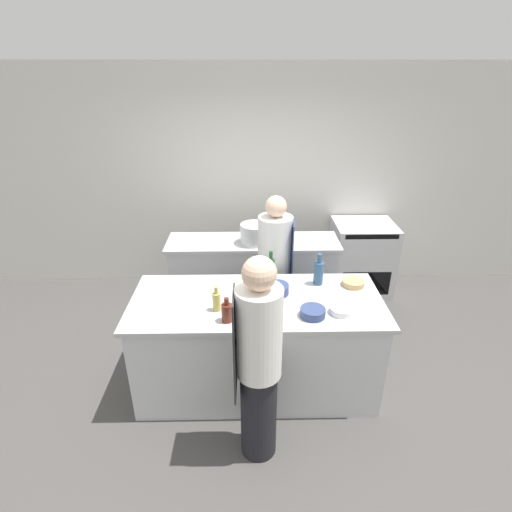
{
  "coord_description": "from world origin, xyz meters",
  "views": [
    {
      "loc": [
        -0.06,
        -2.92,
        2.75
      ],
      "look_at": [
        0.0,
        0.35,
        1.17
      ],
      "focal_mm": 28.0,
      "sensor_mm": 36.0,
      "label": 1
    }
  ],
  "objects_px": {
    "chef_at_stove": "(275,271)",
    "bottle_wine": "(217,301)",
    "bottle_cooking_oil": "(227,312)",
    "chef_at_prep_near": "(258,363)",
    "bowl_prep_small": "(341,310)",
    "stockpot": "(255,234)",
    "bowl_wooden_salad": "(313,312)",
    "bowl_ceramic_blue": "(353,283)",
    "bowl_mixing_large": "(277,289)",
    "bottle_vinegar": "(271,268)",
    "bottle_olive_oil": "(319,272)",
    "oven_range": "(361,257)"
  },
  "relations": [
    {
      "from": "bowl_prep_small",
      "to": "stockpot",
      "type": "height_order",
      "value": "stockpot"
    },
    {
      "from": "bowl_mixing_large",
      "to": "bowl_wooden_salad",
      "type": "height_order",
      "value": "bowl_mixing_large"
    },
    {
      "from": "bottle_olive_oil",
      "to": "bowl_prep_small",
      "type": "relative_size",
      "value": 1.68
    },
    {
      "from": "oven_range",
      "to": "bowl_mixing_large",
      "type": "distance_m",
      "value": 2.11
    },
    {
      "from": "bottle_vinegar",
      "to": "bowl_mixing_large",
      "type": "bearing_deg",
      "value": -80.37
    },
    {
      "from": "chef_at_prep_near",
      "to": "chef_at_stove",
      "type": "bearing_deg",
      "value": -7.77
    },
    {
      "from": "bowl_prep_small",
      "to": "stockpot",
      "type": "distance_m",
      "value": 1.58
    },
    {
      "from": "bottle_cooking_oil",
      "to": "bowl_ceramic_blue",
      "type": "height_order",
      "value": "bottle_cooking_oil"
    },
    {
      "from": "chef_at_stove",
      "to": "bowl_prep_small",
      "type": "bearing_deg",
      "value": 32.74
    },
    {
      "from": "bottle_wine",
      "to": "bowl_prep_small",
      "type": "height_order",
      "value": "bottle_wine"
    },
    {
      "from": "oven_range",
      "to": "bottle_olive_oil",
      "type": "distance_m",
      "value": 1.8
    },
    {
      "from": "bottle_vinegar",
      "to": "bowl_wooden_salad",
      "type": "bearing_deg",
      "value": -63.69
    },
    {
      "from": "chef_at_stove",
      "to": "bottle_cooking_oil",
      "type": "height_order",
      "value": "chef_at_stove"
    },
    {
      "from": "chef_at_prep_near",
      "to": "bowl_wooden_salad",
      "type": "height_order",
      "value": "chef_at_prep_near"
    },
    {
      "from": "bowl_wooden_salad",
      "to": "bowl_ceramic_blue",
      "type": "bearing_deg",
      "value": 47.65
    },
    {
      "from": "chef_at_stove",
      "to": "bowl_mixing_large",
      "type": "height_order",
      "value": "chef_at_stove"
    },
    {
      "from": "chef_at_prep_near",
      "to": "bottle_olive_oil",
      "type": "height_order",
      "value": "chef_at_prep_near"
    },
    {
      "from": "bowl_mixing_large",
      "to": "stockpot",
      "type": "xyz_separation_m",
      "value": [
        -0.18,
        1.11,
        0.07
      ]
    },
    {
      "from": "chef_at_stove",
      "to": "bottle_vinegar",
      "type": "height_order",
      "value": "chef_at_stove"
    },
    {
      "from": "chef_at_stove",
      "to": "bowl_ceramic_blue",
      "type": "xyz_separation_m",
      "value": [
        0.68,
        -0.49,
        0.14
      ]
    },
    {
      "from": "bottle_wine",
      "to": "bowl_mixing_large",
      "type": "xyz_separation_m",
      "value": [
        0.51,
        0.26,
        -0.04
      ]
    },
    {
      "from": "bottle_olive_oil",
      "to": "bowl_ceramic_blue",
      "type": "xyz_separation_m",
      "value": [
        0.32,
        -0.04,
        -0.09
      ]
    },
    {
      "from": "chef_at_stove",
      "to": "stockpot",
      "type": "bearing_deg",
      "value": -151.49
    },
    {
      "from": "chef_at_prep_near",
      "to": "bottle_cooking_oil",
      "type": "distance_m",
      "value": 0.51
    },
    {
      "from": "chef_at_prep_near",
      "to": "bottle_olive_oil",
      "type": "distance_m",
      "value": 1.17
    },
    {
      "from": "chef_at_stove",
      "to": "bowl_mixing_large",
      "type": "relative_size",
      "value": 7.88
    },
    {
      "from": "chef_at_stove",
      "to": "bowl_wooden_salad",
      "type": "xyz_separation_m",
      "value": [
        0.24,
        -0.98,
        0.15
      ]
    },
    {
      "from": "bottle_olive_oil",
      "to": "bowl_mixing_large",
      "type": "relative_size",
      "value": 1.46
    },
    {
      "from": "chef_at_prep_near",
      "to": "bowl_mixing_large",
      "type": "xyz_separation_m",
      "value": [
        0.18,
        0.83,
        0.11
      ]
    },
    {
      "from": "chef_at_prep_near",
      "to": "bowl_ceramic_blue",
      "type": "distance_m",
      "value": 1.32
    },
    {
      "from": "oven_range",
      "to": "bottle_olive_oil",
      "type": "height_order",
      "value": "bottle_olive_oil"
    },
    {
      "from": "bottle_wine",
      "to": "stockpot",
      "type": "height_order",
      "value": "stockpot"
    },
    {
      "from": "bowl_prep_small",
      "to": "bowl_wooden_salad",
      "type": "height_order",
      "value": "bowl_wooden_salad"
    },
    {
      "from": "bottle_vinegar",
      "to": "stockpot",
      "type": "distance_m",
      "value": 0.86
    },
    {
      "from": "bottle_cooking_oil",
      "to": "bowl_ceramic_blue",
      "type": "bearing_deg",
      "value": 25.72
    },
    {
      "from": "oven_range",
      "to": "bowl_wooden_salad",
      "type": "xyz_separation_m",
      "value": [
        -0.96,
        -2.0,
        0.49
      ]
    },
    {
      "from": "bowl_wooden_salad",
      "to": "stockpot",
      "type": "xyz_separation_m",
      "value": [
        -0.44,
        1.46,
        0.08
      ]
    },
    {
      "from": "bottle_wine",
      "to": "bowl_ceramic_blue",
      "type": "height_order",
      "value": "bottle_wine"
    },
    {
      "from": "bottle_cooking_oil",
      "to": "bottle_vinegar",
      "type": "bearing_deg",
      "value": 60.87
    },
    {
      "from": "bottle_olive_oil",
      "to": "bottle_cooking_oil",
      "type": "relative_size",
      "value": 1.44
    },
    {
      "from": "bowl_ceramic_blue",
      "to": "bottle_wine",
      "type": "bearing_deg",
      "value": -162.46
    },
    {
      "from": "oven_range",
      "to": "chef_at_stove",
      "type": "distance_m",
      "value": 1.62
    },
    {
      "from": "bowl_prep_small",
      "to": "bowl_wooden_salad",
      "type": "xyz_separation_m",
      "value": [
        -0.23,
        -0.04,
        0.01
      ]
    },
    {
      "from": "chef_at_stove",
      "to": "bowl_prep_small",
      "type": "height_order",
      "value": "chef_at_stove"
    },
    {
      "from": "bottle_wine",
      "to": "stockpot",
      "type": "distance_m",
      "value": 1.4
    },
    {
      "from": "bottle_cooking_oil",
      "to": "bowl_wooden_salad",
      "type": "distance_m",
      "value": 0.69
    },
    {
      "from": "stockpot",
      "to": "chef_at_stove",
      "type": "bearing_deg",
      "value": -67.48
    },
    {
      "from": "bowl_prep_small",
      "to": "stockpot",
      "type": "xyz_separation_m",
      "value": [
        -0.68,
        1.43,
        0.09
      ]
    },
    {
      "from": "bowl_ceramic_blue",
      "to": "chef_at_stove",
      "type": "bearing_deg",
      "value": 144.18
    },
    {
      "from": "chef_at_stove",
      "to": "bottle_wine",
      "type": "relative_size",
      "value": 7.44
    }
  ]
}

